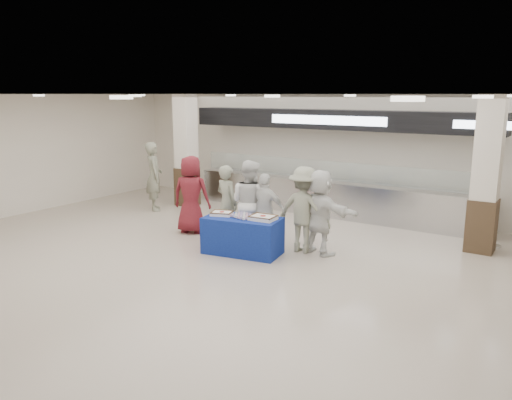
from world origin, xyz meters
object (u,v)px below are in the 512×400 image
Objects in this scene: sheet_cake_left at (222,213)px; display_table at (243,236)px; civilian_maroon at (191,195)px; soldier_bg at (154,176)px; soldier_a at (227,203)px; sheet_cake_right at (263,217)px; soldier_b at (304,210)px; civilian_white at (320,212)px; chef_short at (265,211)px; chef_tall at (250,203)px; cupcake_tray at (243,216)px.

display_table is at bearing 6.52° from sheet_cake_left.
civilian_maroon is at bearing 154.01° from sheet_cake_left.
display_table is at bearing -163.98° from soldier_bg.
sheet_cake_right is at bearing 170.61° from soldier_a.
soldier_a is 0.95× the size of soldier_b.
civilian_white is at bearing -171.77° from soldier_b.
display_table is at bearing 142.82° from civilian_maroon.
civilian_white reaches higher than sheet_cake_left.
soldier_b is (0.54, 0.70, 0.09)m from sheet_cake_right.
chef_short is 0.89× the size of soldier_b.
soldier_a is at bearing 161.37° from civilian_maroon.
display_table is 0.77m from chef_short.
soldier_a is (-0.39, 0.70, 0.04)m from sheet_cake_left.
chef_short is (-0.31, 0.55, -0.01)m from sheet_cake_right.
display_table is 0.89× the size of civilian_white.
soldier_a is (1.04, 0.00, -0.07)m from civilian_maroon.
civilian_white is at bearing -150.86° from soldier_bg.
civilian_maroon is at bearing 151.72° from display_table.
display_table is at bearing 36.96° from soldier_b.
chef_tall is 0.96× the size of soldier_bg.
cupcake_tray is 1.06m from soldier_a.
cupcake_tray is 0.26× the size of civilian_white.
civilian_maroon reaches higher than soldier_b.
cupcake_tray is (-0.45, -0.06, -0.02)m from sheet_cake_right.
display_table is 0.62m from sheet_cake_right.
display_table is 0.41m from cupcake_tray.
cupcake_tray is 0.28× the size of chef_short.
chef_tall is at bearing 102.30° from display_table.
chef_short reaches higher than display_table.
civilian_maroon is 1.65m from chef_tall.
cupcake_tray is 0.63m from chef_short.
display_table is 2.08m from civilian_maroon.
cupcake_tray is (-0.01, 0.02, 0.41)m from display_table.
sheet_cake_right is at bearing 1.24° from display_table.
civilian_maroon is 1.04× the size of civilian_white.
chef_short is at bearing 161.37° from civilian_maroon.
soldier_a is at bearing 21.32° from civilian_white.
soldier_b is (1.85, 0.15, 0.05)m from soldier_a.
cupcake_tray reaches higher than display_table.
cupcake_tray is at bearing 117.93° from chef_tall.
soldier_b is (1.24, 0.15, -0.03)m from chef_tall.
chef_short is (0.13, 0.64, 0.42)m from display_table.
soldier_bg reaches higher than chef_tall.
soldier_a is at bearing 2.74° from soldier_b.
soldier_a is (-0.86, 0.62, 0.06)m from cupcake_tray.
civilian_white reaches higher than soldier_a.
chef_tall is at bearing -8.80° from chef_short.
sheet_cake_right is 0.28× the size of chef_tall.
soldier_a is 0.62m from chef_tall.
display_table is 3.47× the size of cupcake_tray.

